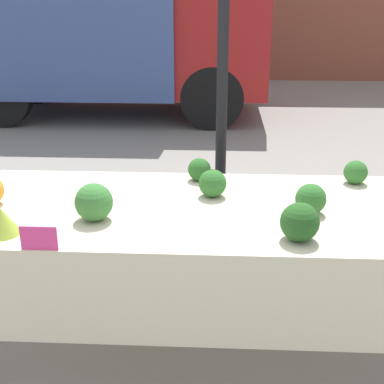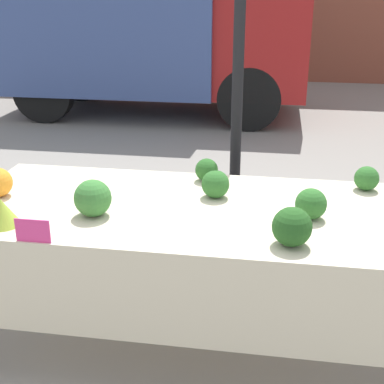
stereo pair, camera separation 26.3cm
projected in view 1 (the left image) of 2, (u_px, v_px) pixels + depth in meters
name	position (u px, v px, depth m)	size (l,w,h in m)	color
ground_plane	(192.00, 338.00, 2.95)	(40.00, 40.00, 0.00)	gray
tent_pole	(222.00, 92.00, 3.34)	(0.07, 0.07, 2.38)	black
parked_truck	(103.00, 25.00, 7.41)	(4.21, 1.86, 2.35)	#384C84
market_table	(191.00, 227.00, 2.63)	(2.32, 1.00, 0.79)	beige
romanesco_head	(1.00, 220.00, 2.36)	(0.16, 0.16, 0.13)	#93B238
broccoli_head_0	(356.00, 172.00, 2.95)	(0.13, 0.13, 0.13)	#2D6628
broccoli_head_1	(199.00, 169.00, 2.99)	(0.13, 0.13, 0.13)	#285B23
broccoli_head_2	(300.00, 222.00, 2.29)	(0.17, 0.17, 0.17)	#23511E
broccoli_head_3	(213.00, 183.00, 2.77)	(0.15, 0.15, 0.15)	#2D6628
broccoli_head_4	(311.00, 199.00, 2.56)	(0.15, 0.15, 0.15)	#2D6628
broccoli_head_6	(94.00, 202.00, 2.49)	(0.18, 0.18, 0.18)	#387533
price_sign	(39.00, 238.00, 2.22)	(0.16, 0.01, 0.11)	#E53D84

